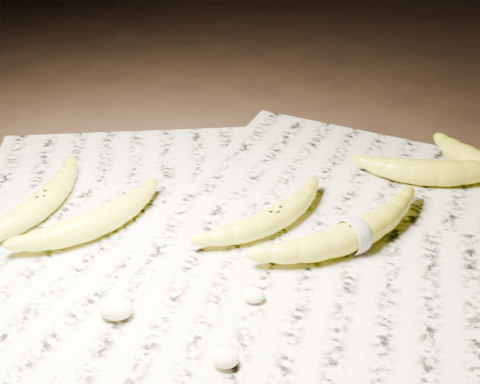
# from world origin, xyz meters

# --- Properties ---
(ground) EXTENTS (3.00, 3.00, 0.00)m
(ground) POSITION_xyz_m (0.00, 0.00, 0.00)
(ground) COLOR black
(ground) RESTS_ON ground
(newspaper_patch) EXTENTS (0.90, 0.70, 0.01)m
(newspaper_patch) POSITION_xyz_m (0.03, -0.03, 0.00)
(newspaper_patch) COLOR #B5B09B
(newspaper_patch) RESTS_ON ground
(banana_left_a) EXTENTS (0.11, 0.22, 0.04)m
(banana_left_a) POSITION_xyz_m (-0.26, -0.01, 0.03)
(banana_left_a) COLOR gold
(banana_left_a) RESTS_ON newspaper_patch
(banana_left_b) EXTENTS (0.17, 0.19, 0.04)m
(banana_left_b) POSITION_xyz_m (-0.17, -0.04, 0.03)
(banana_left_b) COLOR gold
(banana_left_b) RESTS_ON newspaper_patch
(banana_center) EXTENTS (0.17, 0.18, 0.04)m
(banana_center) POSITION_xyz_m (0.07, 0.01, 0.03)
(banana_center) COLOR gold
(banana_center) RESTS_ON newspaper_patch
(banana_taped) EXTENTS (0.23, 0.21, 0.04)m
(banana_taped) POSITION_xyz_m (0.17, -0.02, 0.03)
(banana_taped) COLOR gold
(banana_taped) RESTS_ON newspaper_patch
(banana_upper_a) EXTENTS (0.21, 0.08, 0.04)m
(banana_upper_a) POSITION_xyz_m (0.29, 0.16, 0.03)
(banana_upper_a) COLOR gold
(banana_upper_a) RESTS_ON newspaper_patch
(measuring_tape) EXTENTS (0.04, 0.04, 0.05)m
(measuring_tape) POSITION_xyz_m (0.17, -0.02, 0.03)
(measuring_tape) COLOR white
(measuring_tape) RESTS_ON newspaper_patch
(flesh_chunk_a) EXTENTS (0.04, 0.03, 0.02)m
(flesh_chunk_a) POSITION_xyz_m (-0.10, -0.18, 0.02)
(flesh_chunk_a) COLOR #F2E6BB
(flesh_chunk_a) RESTS_ON newspaper_patch
(flesh_chunk_b) EXTENTS (0.03, 0.03, 0.02)m
(flesh_chunk_b) POSITION_xyz_m (0.04, -0.24, 0.02)
(flesh_chunk_b) COLOR #F2E6BB
(flesh_chunk_b) RESTS_ON newspaper_patch
(flesh_chunk_c) EXTENTS (0.03, 0.02, 0.02)m
(flesh_chunk_c) POSITION_xyz_m (0.06, -0.14, 0.02)
(flesh_chunk_c) COLOR #F2E6BB
(flesh_chunk_c) RESTS_ON newspaper_patch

